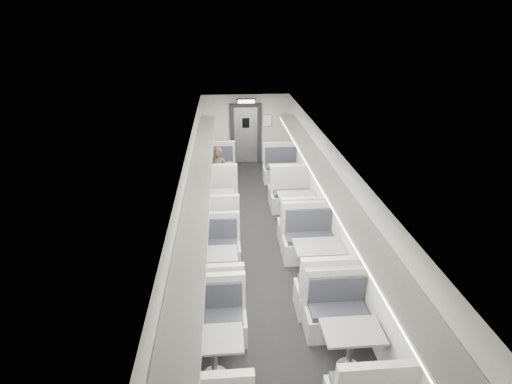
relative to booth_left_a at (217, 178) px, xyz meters
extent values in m
cube|color=black|center=(1.00, -3.45, -0.47)|extent=(3.00, 12.00, 0.12)
cube|color=silver|center=(1.00, -3.45, 2.05)|extent=(3.00, 12.00, 0.12)
cube|color=silver|center=(1.00, 2.61, 0.79)|extent=(3.00, 0.12, 2.40)
cube|color=silver|center=(-0.56, -3.45, 0.79)|extent=(0.12, 12.00, 2.40)
cube|color=silver|center=(2.56, -3.45, 0.79)|extent=(0.12, 12.00, 2.40)
cube|color=#A8A79D|center=(0.00, -0.83, -0.17)|extent=(1.13, 0.63, 0.48)
cube|color=black|center=(0.00, -0.80, 0.12)|extent=(1.00, 0.50, 0.11)
cube|color=#A8A79D|center=(0.00, -1.06, 0.44)|extent=(1.13, 0.13, 0.75)
cube|color=#A8A79D|center=(0.00, 0.83, -0.17)|extent=(1.13, 0.63, 0.48)
cube|color=black|center=(0.00, 0.80, 0.12)|extent=(1.00, 0.50, 0.11)
cube|color=#A8A79D|center=(0.00, 1.06, 0.44)|extent=(1.13, 0.13, 0.75)
cylinder|color=#B4B4B7|center=(0.00, 0.00, -0.04)|extent=(0.11, 0.11, 0.74)
cylinder|color=#B4B4B7|center=(0.00, 0.00, -0.39)|extent=(0.38, 0.38, 0.03)
cube|color=slate|center=(0.00, 0.00, 0.37)|extent=(0.94, 0.64, 0.04)
cube|color=#A8A79D|center=(0.00, -2.70, -0.18)|extent=(1.08, 0.60, 0.46)
cube|color=black|center=(0.00, -2.67, 0.10)|extent=(0.96, 0.48, 0.10)
cube|color=#A8A79D|center=(0.00, -2.92, 0.40)|extent=(1.08, 0.12, 0.71)
cube|color=#A8A79D|center=(0.00, -1.11, -0.18)|extent=(1.08, 0.60, 0.46)
cube|color=black|center=(0.00, -1.14, 0.10)|extent=(0.96, 0.48, 0.10)
cube|color=#A8A79D|center=(0.00, -0.89, 0.40)|extent=(1.08, 0.12, 0.71)
cylinder|color=#B4B4B7|center=(0.00, -1.91, -0.06)|extent=(0.10, 0.10, 0.70)
cylinder|color=#B4B4B7|center=(0.00, -1.91, -0.39)|extent=(0.37, 0.37, 0.03)
cube|color=slate|center=(0.00, -1.91, 0.33)|extent=(0.90, 0.61, 0.04)
cube|color=#A8A79D|center=(0.00, -5.34, -0.19)|extent=(1.02, 0.57, 0.43)
cube|color=black|center=(0.00, -5.31, 0.07)|extent=(0.91, 0.45, 0.10)
cube|color=#A8A79D|center=(0.00, -5.54, 0.36)|extent=(1.02, 0.12, 0.67)
cube|color=#A8A79D|center=(0.00, -3.83, -0.19)|extent=(1.02, 0.57, 0.43)
cube|color=black|center=(0.00, -3.86, 0.07)|extent=(0.91, 0.45, 0.10)
cube|color=#A8A79D|center=(0.00, -3.63, 0.36)|extent=(1.02, 0.12, 0.67)
cylinder|color=#B4B4B7|center=(0.00, -4.58, -0.08)|extent=(0.10, 0.10, 0.66)
cylinder|color=#B4B4B7|center=(0.00, -4.58, -0.40)|extent=(0.35, 0.35, 0.03)
cube|color=slate|center=(0.00, -4.58, 0.29)|extent=(0.85, 0.58, 0.04)
cube|color=#A8A79D|center=(0.00, -6.01, -0.19)|extent=(1.03, 0.57, 0.44)
cube|color=black|center=(0.00, -6.04, 0.08)|extent=(0.91, 0.46, 0.10)
cube|color=#A8A79D|center=(0.00, -5.80, 0.37)|extent=(1.03, 0.12, 0.68)
cylinder|color=#B4B4B7|center=(0.00, -6.77, -0.07)|extent=(0.10, 0.10, 0.67)
cylinder|color=#B4B4B7|center=(0.00, -6.77, -0.40)|extent=(0.35, 0.35, 0.03)
cube|color=slate|center=(0.00, -6.77, 0.30)|extent=(0.85, 0.58, 0.04)
cube|color=#A8A79D|center=(2.00, -1.04, -0.17)|extent=(1.12, 0.62, 0.48)
cube|color=black|center=(2.00, -1.01, 0.12)|extent=(1.00, 0.50, 0.11)
cube|color=#A8A79D|center=(2.00, -1.27, 0.44)|extent=(1.12, 0.13, 0.74)
cube|color=#A8A79D|center=(2.00, 0.61, -0.17)|extent=(1.12, 0.62, 0.48)
cube|color=black|center=(2.00, 0.58, 0.12)|extent=(1.00, 0.50, 0.11)
cube|color=#A8A79D|center=(2.00, 0.84, 0.44)|extent=(1.12, 0.13, 0.74)
cylinder|color=#B4B4B7|center=(2.00, -0.22, -0.04)|extent=(0.11, 0.11, 0.73)
cylinder|color=#B4B4B7|center=(2.00, -0.22, -0.39)|extent=(0.38, 0.38, 0.03)
cube|color=slate|center=(2.00, -0.22, 0.36)|extent=(0.93, 0.64, 0.04)
cube|color=#A8A79D|center=(2.00, -3.06, -0.17)|extent=(1.12, 0.62, 0.48)
cube|color=black|center=(2.00, -3.03, 0.12)|extent=(0.99, 0.50, 0.11)
cube|color=#A8A79D|center=(2.00, -3.29, 0.43)|extent=(1.12, 0.13, 0.74)
cube|color=#A8A79D|center=(2.00, -1.41, -0.17)|extent=(1.12, 0.62, 0.48)
cube|color=black|center=(2.00, -1.44, 0.12)|extent=(0.99, 0.50, 0.11)
cube|color=#A8A79D|center=(2.00, -1.19, 0.43)|extent=(1.12, 0.13, 0.74)
cylinder|color=#B4B4B7|center=(2.00, -2.24, -0.05)|extent=(0.11, 0.11, 0.73)
cylinder|color=#B4B4B7|center=(2.00, -2.24, -0.39)|extent=(0.38, 0.38, 0.03)
cube|color=slate|center=(2.00, -2.24, 0.36)|extent=(0.93, 0.63, 0.04)
cube|color=#A8A79D|center=(2.00, -5.46, -0.17)|extent=(1.14, 0.64, 0.49)
cube|color=black|center=(2.00, -5.43, 0.13)|extent=(1.01, 0.51, 0.11)
cube|color=#A8A79D|center=(2.00, -5.69, 0.45)|extent=(1.14, 0.13, 0.76)
cube|color=#A8A79D|center=(2.00, -3.78, -0.17)|extent=(1.14, 0.64, 0.49)
cube|color=black|center=(2.00, -3.81, 0.13)|extent=(1.01, 0.51, 0.11)
cube|color=#A8A79D|center=(2.00, -3.55, 0.45)|extent=(1.14, 0.13, 0.76)
cylinder|color=#B4B4B7|center=(2.00, -4.62, -0.04)|extent=(0.11, 0.11, 0.74)
cylinder|color=#B4B4B7|center=(2.00, -4.62, -0.39)|extent=(0.39, 0.39, 0.03)
cube|color=slate|center=(2.00, -4.62, 0.38)|extent=(0.95, 0.65, 0.04)
cube|color=#A8A79D|center=(2.00, -6.02, -0.19)|extent=(1.04, 0.58, 0.44)
cube|color=black|center=(2.00, -6.05, 0.08)|extent=(0.92, 0.46, 0.10)
cube|color=#A8A79D|center=(2.00, -5.81, 0.37)|extent=(1.04, 0.12, 0.69)
cylinder|color=#B4B4B7|center=(2.00, -6.79, -0.07)|extent=(0.10, 0.10, 0.68)
cylinder|color=#B4B4B7|center=(2.00, -6.79, -0.40)|extent=(0.35, 0.35, 0.03)
cube|color=slate|center=(2.00, -6.79, 0.31)|extent=(0.86, 0.59, 0.04)
imported|color=black|center=(0.05, -0.48, 0.34)|extent=(0.64, 0.54, 1.50)
cube|color=black|center=(-0.49, -0.05, 0.94)|extent=(0.02, 1.18, 0.84)
cube|color=black|center=(-0.49, -2.25, 0.94)|extent=(0.02, 1.18, 0.84)
cube|color=black|center=(-0.49, -4.45, 0.94)|extent=(0.02, 1.18, 0.84)
cube|color=black|center=(-0.49, -6.65, 0.94)|extent=(0.02, 1.18, 0.84)
cube|color=#A8A79D|center=(-0.26, -3.75, 1.51)|extent=(0.46, 10.40, 0.05)
cube|color=white|center=(-0.06, -3.75, 1.46)|extent=(0.05, 10.20, 0.04)
cube|color=#A8A79D|center=(2.26, -3.75, 1.51)|extent=(0.46, 10.40, 0.05)
cube|color=white|center=(2.06, -3.75, 1.46)|extent=(0.05, 10.20, 0.04)
cube|color=black|center=(1.00, 2.49, 0.64)|extent=(1.10, 0.10, 2.10)
cube|color=#B4B4B7|center=(1.00, 2.46, 0.59)|extent=(0.80, 0.05, 1.95)
cube|color=black|center=(1.00, 2.42, 1.04)|extent=(0.25, 0.02, 0.35)
cube|color=black|center=(1.00, 2.00, 1.87)|extent=(0.62, 0.10, 0.16)
cube|color=silver|center=(1.00, 1.94, 1.87)|extent=(0.54, 0.02, 0.10)
cube|color=white|center=(1.75, 2.47, 1.09)|extent=(0.32, 0.02, 0.40)
camera|label=1|loc=(0.26, -11.07, 4.48)|focal=28.00mm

